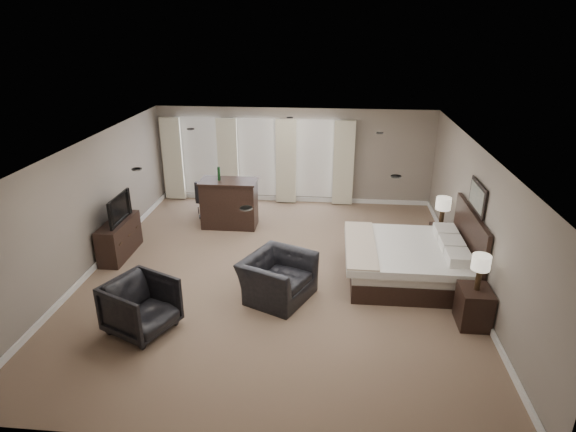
# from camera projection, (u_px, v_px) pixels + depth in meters

# --- Properties ---
(room) EXTENTS (7.60, 8.60, 2.64)m
(room) POSITION_uv_depth(u_px,v_px,m) (276.00, 214.00, 9.21)
(room) COLOR #79614D
(room) RESTS_ON ground
(window_bay) EXTENTS (5.25, 0.20, 2.30)m
(window_bay) POSITION_uv_depth(u_px,v_px,m) (257.00, 160.00, 13.12)
(window_bay) COLOR silver
(window_bay) RESTS_ON room
(bed) EXTENTS (2.29, 2.18, 1.46)m
(bed) POSITION_uv_depth(u_px,v_px,m) (409.00, 245.00, 9.24)
(bed) COLOR silver
(bed) RESTS_ON ground
(nightstand_near) EXTENTS (0.50, 0.61, 0.66)m
(nightstand_near) POSITION_uv_depth(u_px,v_px,m) (474.00, 307.00, 7.98)
(nightstand_near) COLOR black
(nightstand_near) RESTS_ON ground
(nightstand_far) EXTENTS (0.40, 0.49, 0.53)m
(nightstand_far) POSITION_uv_depth(u_px,v_px,m) (439.00, 237.00, 10.68)
(nightstand_far) COLOR black
(nightstand_far) RESTS_ON ground
(lamp_near) EXTENTS (0.30, 0.30, 0.62)m
(lamp_near) POSITION_uv_depth(u_px,v_px,m) (479.00, 273.00, 7.74)
(lamp_near) COLOR beige
(lamp_near) RESTS_ON nightstand_near
(lamp_far) EXTENTS (0.32, 0.32, 0.67)m
(lamp_far) POSITION_uv_depth(u_px,v_px,m) (442.00, 212.00, 10.45)
(lamp_far) COLOR beige
(lamp_far) RESTS_ON nightstand_far
(wall_art) EXTENTS (0.04, 0.96, 0.56)m
(wall_art) POSITION_uv_depth(u_px,v_px,m) (477.00, 197.00, 8.76)
(wall_art) COLOR slate
(wall_art) RESTS_ON room
(dresser) EXTENTS (0.44, 1.37, 0.79)m
(dresser) POSITION_uv_depth(u_px,v_px,m) (119.00, 238.00, 10.32)
(dresser) COLOR black
(dresser) RESTS_ON ground
(tv) EXTENTS (0.59, 1.02, 0.13)m
(tv) POSITION_uv_depth(u_px,v_px,m) (117.00, 218.00, 10.14)
(tv) COLOR black
(tv) RESTS_ON dresser
(armchair_near) EXTENTS (1.25, 1.45, 1.07)m
(armchair_near) POSITION_uv_depth(u_px,v_px,m) (278.00, 271.00, 8.69)
(armchair_near) COLOR black
(armchair_near) RESTS_ON ground
(armchair_far) EXTENTS (1.22, 1.25, 0.99)m
(armchair_far) POSITION_uv_depth(u_px,v_px,m) (141.00, 304.00, 7.76)
(armchair_far) COLOR black
(armchair_far) RESTS_ON ground
(bar_counter) EXTENTS (1.37, 0.71, 1.19)m
(bar_counter) POSITION_uv_depth(u_px,v_px,m) (229.00, 203.00, 11.72)
(bar_counter) COLOR black
(bar_counter) RESTS_ON ground
(bar_stool_left) EXTENTS (0.40, 0.40, 0.71)m
(bar_stool_left) POSITION_uv_depth(u_px,v_px,m) (203.00, 200.00, 12.65)
(bar_stool_left) COLOR black
(bar_stool_left) RESTS_ON ground
(bar_stool_right) EXTENTS (0.42, 0.42, 0.67)m
(bar_stool_right) POSITION_uv_depth(u_px,v_px,m) (242.00, 204.00, 12.39)
(bar_stool_right) COLOR black
(bar_stool_right) RESTS_ON ground
(desk_chair) EXTENTS (0.62, 0.62, 1.00)m
(desk_chair) POSITION_uv_depth(u_px,v_px,m) (208.00, 199.00, 12.29)
(desk_chair) COLOR black
(desk_chair) RESTS_ON ground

